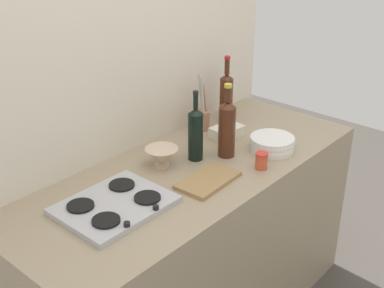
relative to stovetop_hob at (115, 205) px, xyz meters
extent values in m
cube|color=tan|center=(0.45, -0.01, -0.46)|extent=(1.80, 0.70, 0.90)
cube|color=beige|center=(0.45, 0.37, 0.35)|extent=(1.90, 0.06, 2.52)
cube|color=#B2B2B7|center=(0.00, 0.00, 0.00)|extent=(0.42, 0.34, 0.02)
cylinder|color=black|center=(-0.11, -0.07, 0.01)|extent=(0.11, 0.11, 0.01)
cylinder|color=black|center=(0.11, -0.07, 0.01)|extent=(0.11, 0.11, 0.01)
cylinder|color=black|center=(-0.11, 0.08, 0.01)|extent=(0.11, 0.11, 0.01)
cylinder|color=black|center=(0.11, 0.08, 0.01)|extent=(0.11, 0.11, 0.01)
cylinder|color=black|center=(-0.07, -0.15, 0.02)|extent=(0.02, 0.02, 0.02)
cylinder|color=black|center=(0.07, -0.15, 0.02)|extent=(0.02, 0.02, 0.02)
cylinder|color=white|center=(0.84, -0.18, -0.01)|extent=(0.21, 0.21, 0.01)
cylinder|color=white|center=(0.84, -0.18, 0.01)|extent=(0.21, 0.21, 0.01)
cylinder|color=white|center=(0.84, -0.18, 0.02)|extent=(0.21, 0.21, 0.01)
cylinder|color=white|center=(0.84, -0.18, 0.03)|extent=(0.21, 0.21, 0.01)
cylinder|color=white|center=(0.84, -0.18, 0.05)|extent=(0.21, 0.21, 0.01)
cylinder|color=#472314|center=(0.65, -0.05, 0.11)|extent=(0.08, 0.08, 0.24)
cone|color=#472314|center=(0.65, -0.05, 0.24)|extent=(0.08, 0.08, 0.03)
cylinder|color=#472314|center=(0.65, -0.05, 0.29)|extent=(0.03, 0.03, 0.07)
cylinder|color=gold|center=(0.65, -0.05, 0.33)|extent=(0.03, 0.03, 0.02)
cylinder|color=black|center=(0.53, 0.04, 0.10)|extent=(0.07, 0.07, 0.23)
cone|color=black|center=(0.53, 0.04, 0.22)|extent=(0.07, 0.07, 0.02)
cylinder|color=black|center=(0.53, 0.04, 0.27)|extent=(0.02, 0.02, 0.07)
cylinder|color=black|center=(0.53, 0.04, 0.31)|extent=(0.03, 0.03, 0.02)
cylinder|color=#472314|center=(0.99, 0.22, 0.10)|extent=(0.07, 0.07, 0.23)
cone|color=#472314|center=(0.99, 0.22, 0.23)|extent=(0.07, 0.07, 0.02)
cylinder|color=#472314|center=(0.99, 0.22, 0.29)|extent=(0.03, 0.03, 0.08)
cylinder|color=#B21E1E|center=(0.99, 0.22, 0.33)|extent=(0.03, 0.03, 0.02)
cylinder|color=beige|center=(0.37, 0.11, -0.01)|extent=(0.07, 0.07, 0.01)
cone|color=beige|center=(0.37, 0.11, 0.03)|extent=(0.15, 0.15, 0.08)
cube|color=silver|center=(0.81, 0.08, 0.01)|extent=(0.17, 0.13, 0.06)
cylinder|color=#996B4C|center=(0.80, 0.24, 0.04)|extent=(0.08, 0.08, 0.10)
cylinder|color=#B7B7B2|center=(0.79, 0.22, 0.15)|extent=(0.04, 0.02, 0.26)
cylinder|color=#997247|center=(0.81, 0.22, 0.13)|extent=(0.04, 0.02, 0.21)
cylinder|color=#B7B7B2|center=(0.81, 0.24, 0.15)|extent=(0.03, 0.05, 0.26)
cylinder|color=#B7B7B2|center=(0.80, 0.24, 0.15)|extent=(0.02, 0.05, 0.26)
cylinder|color=#C64C2D|center=(0.65, -0.24, 0.02)|extent=(0.06, 0.06, 0.06)
cylinder|color=red|center=(0.65, -0.24, 0.06)|extent=(0.06, 0.06, 0.01)
cube|color=#9E7A4C|center=(0.40, -0.14, -0.01)|extent=(0.29, 0.17, 0.02)
camera|label=1|loc=(-1.08, -1.36, 1.09)|focal=48.22mm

